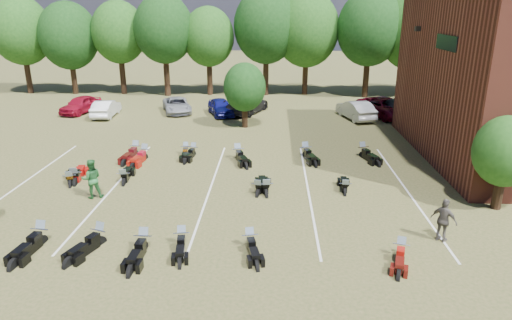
{
  "coord_description": "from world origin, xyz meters",
  "views": [
    {
      "loc": [
        0.18,
        -18.66,
        8.85
      ],
      "look_at": [
        -0.7,
        4.0,
        1.2
      ],
      "focal_mm": 32.0,
      "sensor_mm": 36.0,
      "label": 1
    }
  ],
  "objects_px": {
    "motorcycle_7": "(76,184)",
    "motorcycle_14": "(136,156)",
    "person_green": "(92,179)",
    "motorcycle_3": "(250,248)",
    "car_4": "(221,107)",
    "motorcycle_0": "(42,244)",
    "car_0": "(81,105)",
    "person_grey": "(444,220)"
  },
  "relations": [
    {
      "from": "person_green",
      "to": "motorcycle_3",
      "type": "bearing_deg",
      "value": 128.11
    },
    {
      "from": "car_0",
      "to": "motorcycle_14",
      "type": "height_order",
      "value": "car_0"
    },
    {
      "from": "person_green",
      "to": "person_grey",
      "type": "xyz_separation_m",
      "value": [
        15.46,
        -3.75,
        -0.09
      ]
    },
    {
      "from": "motorcycle_7",
      "to": "motorcycle_14",
      "type": "distance_m",
      "value": 5.15
    },
    {
      "from": "person_grey",
      "to": "motorcycle_7",
      "type": "xyz_separation_m",
      "value": [
        -17.06,
        5.42,
        -0.89
      ]
    },
    {
      "from": "person_green",
      "to": "motorcycle_7",
      "type": "height_order",
      "value": "person_green"
    },
    {
      "from": "car_4",
      "to": "motorcycle_14",
      "type": "distance_m",
      "value": 12.19
    },
    {
      "from": "car_0",
      "to": "person_green",
      "type": "height_order",
      "value": "person_green"
    },
    {
      "from": "car_0",
      "to": "person_grey",
      "type": "height_order",
      "value": "person_grey"
    },
    {
      "from": "car_4",
      "to": "person_grey",
      "type": "distance_m",
      "value": 24.47
    },
    {
      "from": "motorcycle_3",
      "to": "motorcycle_14",
      "type": "height_order",
      "value": "motorcycle_14"
    },
    {
      "from": "person_green",
      "to": "motorcycle_7",
      "type": "xyz_separation_m",
      "value": [
        -1.61,
        1.67,
        -0.98
      ]
    },
    {
      "from": "motorcycle_0",
      "to": "motorcycle_7",
      "type": "distance_m",
      "value": 6.42
    },
    {
      "from": "person_green",
      "to": "motorcycle_14",
      "type": "distance_m",
      "value": 6.58
    },
    {
      "from": "person_grey",
      "to": "motorcycle_14",
      "type": "relative_size",
      "value": 0.72
    },
    {
      "from": "person_green",
      "to": "motorcycle_3",
      "type": "height_order",
      "value": "person_green"
    },
    {
      "from": "person_grey",
      "to": "motorcycle_0",
      "type": "xyz_separation_m",
      "value": [
        -15.77,
        -0.87,
        -0.89
      ]
    },
    {
      "from": "motorcycle_3",
      "to": "person_grey",
      "type": "bearing_deg",
      "value": -5.89
    },
    {
      "from": "person_grey",
      "to": "motorcycle_0",
      "type": "relative_size",
      "value": 0.74
    },
    {
      "from": "car_4",
      "to": "motorcycle_14",
      "type": "xyz_separation_m",
      "value": [
        -4.04,
        -11.48,
        -0.71
      ]
    },
    {
      "from": "person_green",
      "to": "motorcycle_3",
      "type": "relative_size",
      "value": 0.96
    },
    {
      "from": "person_grey",
      "to": "motorcycle_0",
      "type": "distance_m",
      "value": 15.82
    },
    {
      "from": "motorcycle_7",
      "to": "motorcycle_14",
      "type": "relative_size",
      "value": 0.98
    },
    {
      "from": "motorcycle_0",
      "to": "person_green",
      "type": "bearing_deg",
      "value": 91.39
    },
    {
      "from": "car_4",
      "to": "motorcycle_14",
      "type": "height_order",
      "value": "car_4"
    },
    {
      "from": "car_0",
      "to": "person_green",
      "type": "relative_size",
      "value": 2.22
    },
    {
      "from": "car_0",
      "to": "motorcycle_0",
      "type": "relative_size",
      "value": 1.81
    },
    {
      "from": "car_0",
      "to": "person_green",
      "type": "bearing_deg",
      "value": -51.59
    },
    {
      "from": "person_grey",
      "to": "motorcycle_14",
      "type": "distance_m",
      "value": 18.41
    },
    {
      "from": "motorcycle_7",
      "to": "motorcycle_14",
      "type": "height_order",
      "value": "motorcycle_14"
    },
    {
      "from": "person_green",
      "to": "motorcycle_0",
      "type": "distance_m",
      "value": 4.73
    },
    {
      "from": "motorcycle_14",
      "to": "motorcycle_3",
      "type": "bearing_deg",
      "value": -48.93
    },
    {
      "from": "car_0",
      "to": "person_grey",
      "type": "bearing_deg",
      "value": -28.56
    },
    {
      "from": "motorcycle_3",
      "to": "motorcycle_7",
      "type": "bearing_deg",
      "value": 134.19
    },
    {
      "from": "motorcycle_3",
      "to": "motorcycle_7",
      "type": "xyz_separation_m",
      "value": [
        -9.48,
        6.28,
        0.0
      ]
    },
    {
      "from": "person_green",
      "to": "motorcycle_7",
      "type": "bearing_deg",
      "value": -67.69
    },
    {
      "from": "person_green",
      "to": "motorcycle_3",
      "type": "xyz_separation_m",
      "value": [
        7.88,
        -4.61,
        -0.98
      ]
    },
    {
      "from": "motorcycle_0",
      "to": "motorcycle_7",
      "type": "bearing_deg",
      "value": 106.91
    },
    {
      "from": "motorcycle_3",
      "to": "motorcycle_7",
      "type": "distance_m",
      "value": 11.37
    },
    {
      "from": "person_grey",
      "to": "motorcycle_0",
      "type": "height_order",
      "value": "person_grey"
    },
    {
      "from": "person_green",
      "to": "car_0",
      "type": "bearing_deg",
      "value": -87.83
    },
    {
      "from": "motorcycle_0",
      "to": "motorcycle_14",
      "type": "height_order",
      "value": "motorcycle_14"
    }
  ]
}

